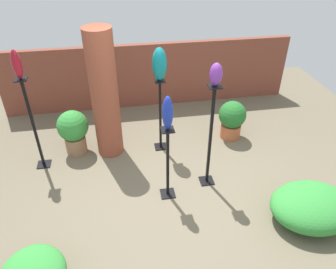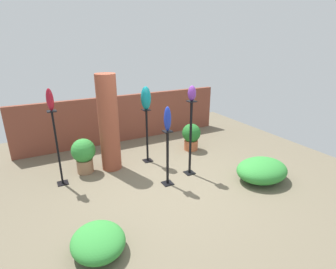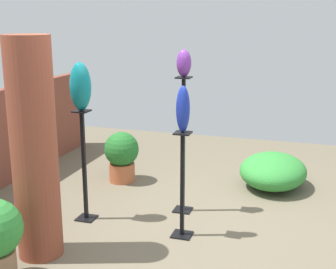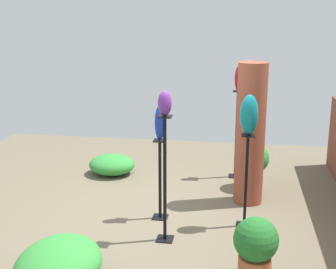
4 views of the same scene
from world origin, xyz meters
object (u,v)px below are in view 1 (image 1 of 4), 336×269
Objects in this scene: art_vase_violet at (216,74)px; art_vase_ruby at (17,64)px; potted_plant_back_center at (73,130)px; pedestal_violet at (210,141)px; pedestal_cobalt at (168,167)px; brick_pillar at (105,96)px; pedestal_teal at (160,119)px; pedestal_ruby at (34,129)px; art_vase_cobalt at (168,113)px; art_vase_teal at (159,64)px; potted_plant_mid_left at (232,118)px.

art_vase_ruby is at bearing 161.73° from art_vase_violet.
potted_plant_back_center is at bearing 29.13° from art_vase_ruby.
pedestal_violet reaches higher than pedestal_cobalt.
pedestal_teal is (0.83, -0.05, -0.45)m from brick_pillar.
pedestal_ruby reaches higher than potted_plant_back_center.
pedestal_teal is 3.07× the size of art_vase_ruby.
pedestal_violet is 2.21m from potted_plant_back_center.
pedestal_cobalt is 2.40× the size of art_vase_cobalt.
art_vase_ruby is (-2.41, 0.80, 0.94)m from pedestal_violet.
art_vase_violet is at bearing -18.27° from art_vase_ruby.
art_vase_violet is (1.36, -1.00, 0.68)m from brick_pillar.
brick_pillar is 1.72m from pedestal_violet.
pedestal_teal is 1.65× the size of potted_plant_back_center.
art_vase_teal is at bearing -3.19° from brick_pillar.
art_vase_cobalt is at bearing -93.60° from pedestal_teal.
brick_pillar is 1.48m from pedestal_cobalt.
pedestal_teal is at bearing 86.40° from pedestal_cobalt.
art_vase_violet is at bearing 15.22° from art_vase_cobalt.
pedestal_ruby is at bearing -150.87° from potted_plant_back_center.
pedestal_violet is 2.71m from art_vase_ruby.
potted_plant_mid_left is (0.71, 1.05, -0.34)m from pedestal_violet.
pedestal_violet is at bearing -123.91° from potted_plant_mid_left.
art_vase_violet is 0.58× the size of art_vase_teal.
pedestal_teal is (-0.54, 0.95, -0.16)m from pedestal_violet.
art_vase_ruby is 1.89m from art_vase_teal.
art_vase_teal is at bearing 180.00° from pedestal_teal.
potted_plant_back_center reaches higher than potted_plant_mid_left.
pedestal_ruby is at bearing -175.21° from pedestal_teal.
pedestal_teal is 0.91m from art_vase_teal.
potted_plant_back_center is at bearing 150.79° from art_vase_violet.
potted_plant_back_center is at bearing 136.63° from art_vase_cobalt.
art_vase_ruby is at bearing -175.21° from art_vase_teal.
pedestal_cobalt is 0.82m from art_vase_cobalt.
potted_plant_mid_left is at bearing 56.09° from pedestal_violet.
pedestal_violet is at bearing -18.27° from art_vase_ruby.
art_vase_ruby reaches higher than pedestal_cobalt.
potted_plant_mid_left is (1.32, 1.22, -0.94)m from art_vase_cobalt.
art_vase_violet is 0.73× the size of art_vase_ruby.
art_vase_violet is 2.54m from art_vase_ruby.
potted_plant_back_center is at bearing 150.79° from pedestal_violet.
pedestal_ruby is (-2.41, 0.80, -0.04)m from pedestal_violet.
pedestal_cobalt is at bearing 0.00° from art_vase_cobalt.
brick_pillar reaches higher than pedestal_teal.
art_vase_violet is at bearing -36.23° from brick_pillar.
art_vase_teal is (1.87, 0.16, -0.19)m from art_vase_ruby.
pedestal_violet is 0.87m from art_vase_cobalt.
potted_plant_mid_left is at bearing -0.35° from potted_plant_back_center.
potted_plant_back_center is at bearing 175.10° from pedestal_teal.
pedestal_ruby is 0.98m from art_vase_ruby.
pedestal_ruby is at bearing 151.94° from art_vase_cobalt.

